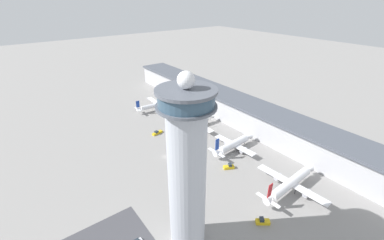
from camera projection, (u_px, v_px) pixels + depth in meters
The scene contains 11 objects.
ground_plane at pixel (165, 157), 154.67m from camera, with size 1000.00×1000.00×0.00m, color gray.
terminal_building at pixel (246, 114), 188.33m from camera, with size 275.58×25.00×18.39m.
control_tower at pixel (187, 170), 87.77m from camera, with size 18.84×18.84×68.73m.
airplane_gate_alpha at pixel (158, 105), 216.54m from camera, with size 41.74×38.91×11.61m.
airplane_gate_bravo at pixel (195, 122), 186.41m from camera, with size 35.51×35.05×12.52m.
airplane_gate_charlie at pixel (234, 144), 159.71m from camera, with size 30.76×32.97×13.68m.
airplane_gate_delta at pixel (290, 183), 125.79m from camera, with size 37.84×39.19×14.10m.
service_truck_catering at pixel (229, 167), 143.95m from camera, with size 4.89×6.42×3.04m.
service_truck_fuel at pixel (263, 221), 109.44m from camera, with size 5.59×6.22×2.92m.
service_truck_baggage at pixel (157, 133), 179.65m from camera, with size 3.62×8.07×2.42m.
service_truck_water at pixel (172, 123), 192.62m from camera, with size 2.52×6.58×2.86m.
Camera 1 is at (112.70, -64.62, 88.33)m, focal length 24.00 mm.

